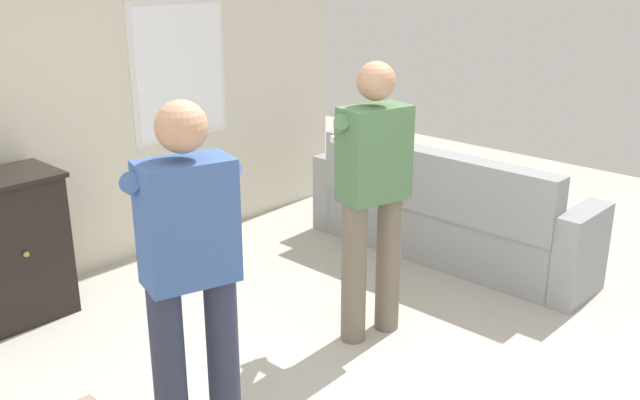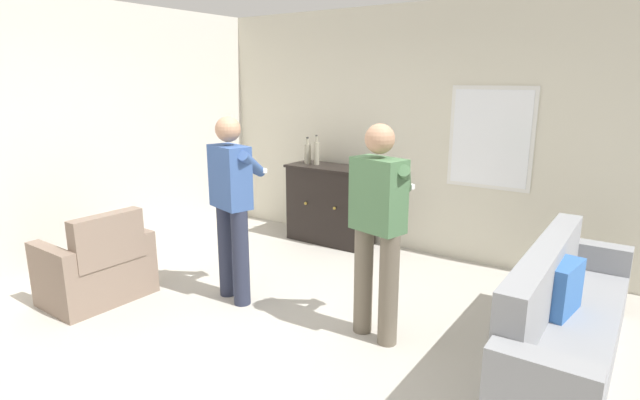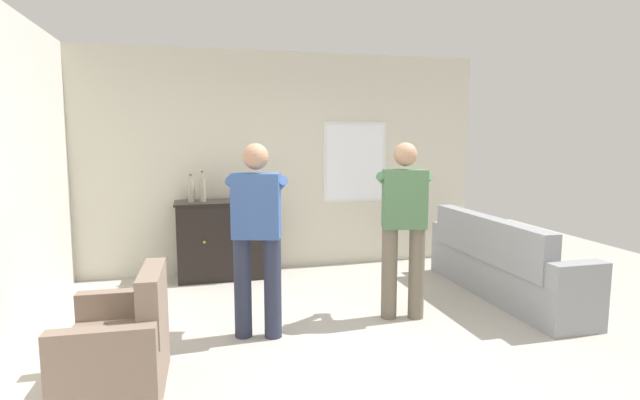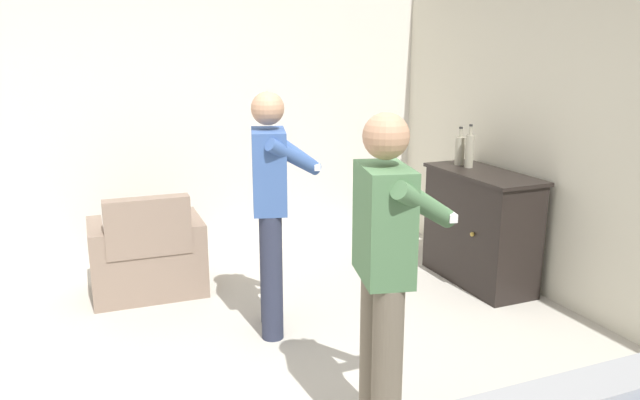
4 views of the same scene
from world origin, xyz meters
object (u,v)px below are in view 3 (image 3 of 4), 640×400
Objects in this scene: armchair at (120,351)px; person_standing_right at (404,222)px; bottle_wine_green at (203,189)px; bottle_liquor_amber at (191,191)px; couch at (500,266)px; sideboard_cabinet at (222,240)px; person_standing_left at (257,231)px.

person_standing_right reaches higher than armchair.
bottle_wine_green is 0.13m from bottle_liquor_amber.
sideboard_cabinet is at bearing 153.25° from couch.
sideboard_cabinet is at bearing 131.90° from person_standing_right.
person_standing_left is 1.00× the size of person_standing_right.
bottle_liquor_amber is at bearing -178.16° from bottle_wine_green.
sideboard_cabinet is 0.69m from bottle_liquor_amber.
bottle_liquor_amber reaches higher than couch.
person_standing_left is (-2.69, -0.45, 0.60)m from couch.
armchair is 2.76m from sideboard_cabinet.
person_standing_left and person_standing_right have the same top height.
sideboard_cabinet is 2.45m from person_standing_right.
person_standing_left is (0.41, -1.90, -0.16)m from bottle_wine_green.
bottle_wine_green is 1.11× the size of bottle_liquor_amber.
couch is 1.38× the size of person_standing_right.
armchair is 2.78m from bottle_liquor_amber.
sideboard_cabinet is (-2.89, 1.46, 0.15)m from couch.
person_standing_right reaches higher than couch.
person_standing_left reaches higher than sideboard_cabinet.
person_standing_left reaches higher than armchair.
person_standing_right reaches higher than bottle_liquor_amber.
bottle_liquor_amber is 2.64m from person_standing_right.
sideboard_cabinet is 3.27× the size of bottle_liquor_amber.
sideboard_cabinet reaches higher than couch.
person_standing_right reaches higher than bottle_wine_green.
couch is at bearing -25.15° from bottle_wine_green.
armchair is 0.54× the size of person_standing_right.
sideboard_cabinet is 1.97m from person_standing_left.
armchair is 2.65m from person_standing_right.
armchair is at bearing -100.49° from bottle_liquor_amber.
armchair is (-3.72, -1.17, -0.04)m from couch.
bottle_wine_green is (-0.21, -0.00, 0.62)m from sideboard_cabinet.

